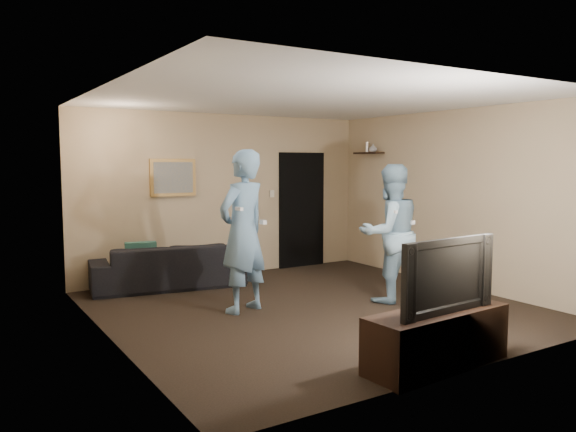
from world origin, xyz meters
TOP-DOWN VIEW (x-y plane):
  - ground at (0.00, 0.00)m, footprint 5.00×5.00m
  - ceiling at (0.00, 0.00)m, footprint 5.00×5.00m
  - wall_back at (0.00, 2.50)m, footprint 5.00×0.04m
  - wall_front at (0.00, -2.50)m, footprint 5.00×0.04m
  - wall_left at (-2.50, 0.00)m, footprint 0.04×5.00m
  - wall_right at (2.50, 0.00)m, footprint 0.04×5.00m
  - sofa at (-1.14, 2.09)m, footprint 2.30×1.19m
  - throw_pillow at (-1.54, 2.09)m, footprint 0.46×0.24m
  - painting_frame at (-0.90, 2.48)m, footprint 0.72×0.05m
  - painting_canvas at (-0.90, 2.45)m, footprint 0.62×0.01m
  - doorway at (1.45, 2.47)m, footprint 0.90×0.06m
  - light_switch at (0.85, 2.48)m, footprint 0.08×0.02m
  - wall_shelf at (2.39, 1.80)m, footprint 0.20×0.60m
  - shelf_vase at (2.39, 1.69)m, footprint 0.15×0.15m
  - shelf_figurine at (2.39, 1.84)m, footprint 0.06×0.06m
  - tv_console at (-0.20, -2.27)m, footprint 1.49×0.56m
  - television at (-0.20, -2.27)m, footprint 1.16×0.23m
  - wii_player_left at (-0.82, 0.32)m, footprint 0.84×0.69m
  - wii_player_right at (1.06, -0.25)m, footprint 0.97×0.81m

SIDE VIEW (x-z plane):
  - ground at x=0.00m, z-range 0.00..0.00m
  - tv_console at x=-0.20m, z-range -0.01..0.51m
  - sofa at x=-1.14m, z-range 0.00..0.64m
  - throw_pillow at x=-1.54m, z-range 0.26..0.70m
  - television at x=-0.20m, z-range 0.51..1.17m
  - wii_player_right at x=1.06m, z-range 0.00..1.81m
  - wii_player_left at x=-0.82m, z-range 0.00..1.99m
  - doorway at x=1.45m, z-range 0.00..2.00m
  - wall_back at x=0.00m, z-range 0.00..2.60m
  - wall_front at x=0.00m, z-range 0.00..2.60m
  - wall_left at x=-2.50m, z-range 0.00..2.60m
  - wall_right at x=2.50m, z-range 0.00..2.60m
  - light_switch at x=0.85m, z-range 1.24..1.36m
  - painting_frame at x=-0.90m, z-range 1.32..1.89m
  - painting_canvas at x=-0.90m, z-range 1.37..1.83m
  - wall_shelf at x=2.39m, z-range 1.98..2.00m
  - shelf_vase at x=2.39m, z-range 2.00..2.14m
  - shelf_figurine at x=2.39m, z-range 2.00..2.18m
  - ceiling at x=0.00m, z-range 2.58..2.62m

